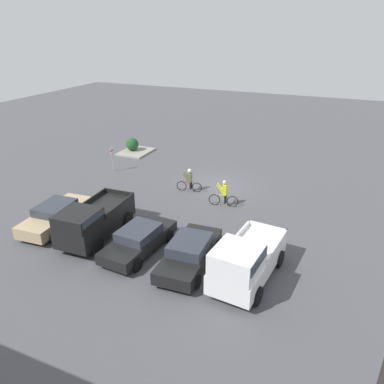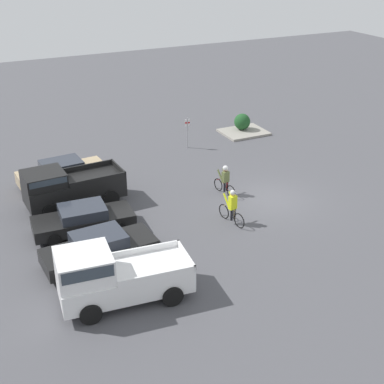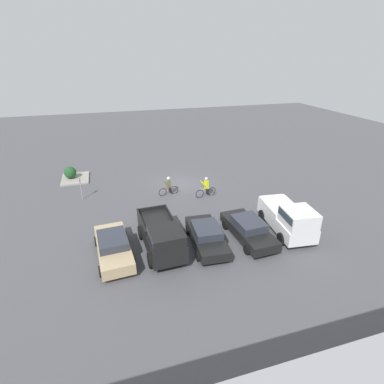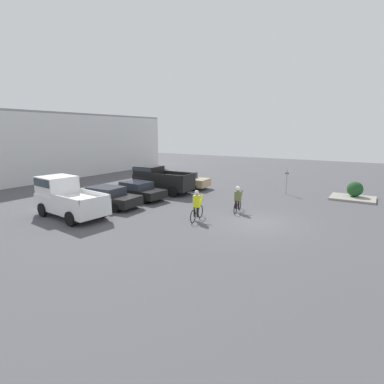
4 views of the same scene
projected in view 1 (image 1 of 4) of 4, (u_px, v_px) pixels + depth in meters
ground_plane at (220, 185)px, 26.68m from camera, size 80.00×80.00×0.00m
pickup_truck_0 at (245, 261)px, 16.09m from camera, size 2.58×5.05×2.28m
sedan_0 at (190, 252)px, 17.57m from camera, size 2.20×4.79×1.35m
sedan_1 at (139, 239)px, 18.66m from camera, size 2.20×4.68×1.30m
pickup_truck_1 at (93, 220)px, 19.52m from camera, size 2.35×4.93×2.12m
sedan_2 at (56, 215)px, 21.00m from camera, size 2.21×4.81×1.37m
cyclist_0 at (189, 179)px, 25.35m from camera, size 1.76×0.52×1.65m
cyclist_1 at (224, 193)px, 23.27m from camera, size 1.87×0.53×1.75m
fire_lane_sign at (112, 156)px, 28.69m from camera, size 0.07×0.30×2.00m
curb_island at (136, 152)px, 33.37m from camera, size 2.45×3.01×0.15m
shrub at (132, 144)px, 33.31m from camera, size 1.12×1.12×1.12m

